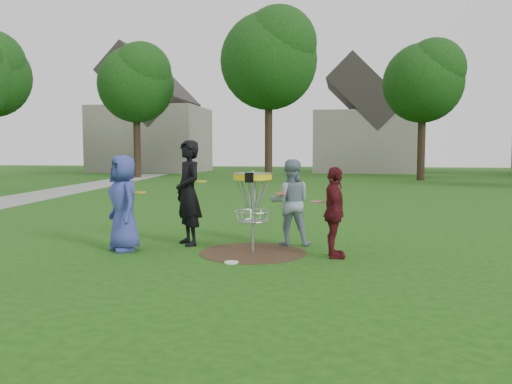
% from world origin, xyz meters
% --- Properties ---
extents(ground, '(100.00, 100.00, 0.00)m').
position_xyz_m(ground, '(0.00, 0.00, 0.00)').
color(ground, '#19470F').
rests_on(ground, ground).
extents(dirt_patch, '(1.80, 1.80, 0.01)m').
position_xyz_m(dirt_patch, '(0.00, 0.00, 0.00)').
color(dirt_patch, '#47331E').
rests_on(dirt_patch, ground).
extents(concrete_path, '(7.75, 39.92, 0.02)m').
position_xyz_m(concrete_path, '(-10.00, 8.00, 0.01)').
color(concrete_path, '#9E9E99').
rests_on(concrete_path, ground).
extents(player_blue, '(0.93, 0.94, 1.64)m').
position_xyz_m(player_blue, '(-2.20, -0.20, 0.82)').
color(player_blue, '#343E91').
rests_on(player_blue, ground).
extents(player_black, '(0.79, 0.82, 1.90)m').
position_xyz_m(player_black, '(-1.28, 0.50, 0.95)').
color(player_black, black).
rests_on(player_black, ground).
extents(player_grey, '(0.82, 0.67, 1.56)m').
position_xyz_m(player_grey, '(0.54, 0.81, 0.78)').
color(player_grey, '#7C93A0').
rests_on(player_grey, ground).
extents(player_maroon, '(0.43, 0.88, 1.45)m').
position_xyz_m(player_maroon, '(1.35, -0.16, 0.73)').
color(player_maroon, '#531319').
rests_on(player_maroon, ground).
extents(disc_on_grass, '(0.22, 0.22, 0.02)m').
position_xyz_m(disc_on_grass, '(-0.18, -0.83, 0.01)').
color(disc_on_grass, white).
rests_on(disc_on_grass, ground).
extents(disc_golf_basket, '(0.66, 0.67, 1.38)m').
position_xyz_m(disc_golf_basket, '(0.00, -0.00, 1.02)').
color(disc_golf_basket, '#9EA0A5').
rests_on(disc_golf_basket, ground).
extents(held_discs, '(3.21, 0.97, 0.29)m').
position_xyz_m(held_discs, '(-0.37, 0.17, 1.01)').
color(held_discs, orange).
rests_on(held_discs, ground).
extents(tree_row, '(51.20, 17.42, 9.90)m').
position_xyz_m(tree_row, '(0.44, 20.67, 6.21)').
color(tree_row, '#38281C').
rests_on(tree_row, ground).
extents(house_row, '(44.50, 10.65, 11.62)m').
position_xyz_m(house_row, '(4.78, 33.07, 4.14)').
color(house_row, gray).
rests_on(house_row, ground).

